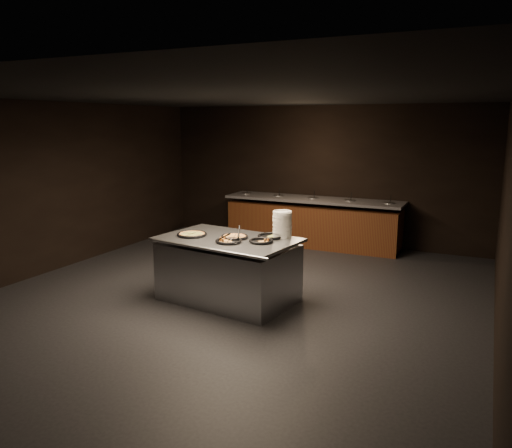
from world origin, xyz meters
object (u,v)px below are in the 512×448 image
object	(u,v)px
serving_counter	(228,271)
plate_stack	(282,224)
pan_veggie_whole	(192,234)
pan_cheese_whole	(234,237)

from	to	relation	value
serving_counter	plate_stack	distance (m)	1.03
plate_stack	pan_veggie_whole	size ratio (longest dim) A/B	0.87
plate_stack	pan_cheese_whole	size ratio (longest dim) A/B	0.97
plate_stack	pan_cheese_whole	xyz separation A→B (m)	(-0.60, -0.34, -0.17)
pan_veggie_whole	pan_cheese_whole	distance (m)	0.65
pan_veggie_whole	pan_cheese_whole	size ratio (longest dim) A/B	1.11
serving_counter	pan_cheese_whole	bearing A→B (deg)	32.79
pan_veggie_whole	serving_counter	bearing A→B (deg)	8.78
plate_stack	pan_veggie_whole	xyz separation A→B (m)	(-1.23, -0.46, -0.17)
serving_counter	pan_veggie_whole	bearing A→B (deg)	-163.59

